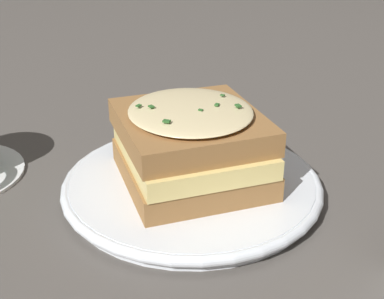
# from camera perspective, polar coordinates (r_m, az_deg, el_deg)

# --- Properties ---
(ground_plane) EXTENTS (2.40, 2.40, 0.00)m
(ground_plane) POSITION_cam_1_polar(r_m,az_deg,el_deg) (0.48, 0.40, -5.47)
(ground_plane) COLOR #514C47
(dinner_plate) EXTENTS (0.23, 0.23, 0.02)m
(dinner_plate) POSITION_cam_1_polar(r_m,az_deg,el_deg) (0.48, -0.00, -3.82)
(dinner_plate) COLOR white
(dinner_plate) RESTS_ON ground_plane
(sandwich) EXTENTS (0.17, 0.17, 0.07)m
(sandwich) POSITION_cam_1_polar(r_m,az_deg,el_deg) (0.47, -0.07, 0.54)
(sandwich) COLOR olive
(sandwich) RESTS_ON dinner_plate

